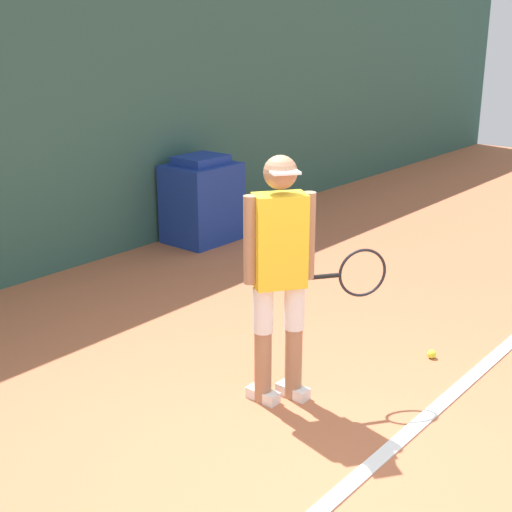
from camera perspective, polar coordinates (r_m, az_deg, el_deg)
The scene contains 5 objects.
ground_plane at distance 4.38m, azimuth 4.26°, elevation -16.86°, with size 24.00×24.00×0.00m, color #B76642.
court_baseline at distance 4.27m, azimuth 7.16°, elevation -17.96°, with size 21.60×0.10×0.01m.
tennis_player at distance 4.72m, azimuth 2.06°, elevation -1.06°, with size 0.83×0.64×1.72m.
tennis_ball at distance 5.81m, azimuth 13.88°, elevation -7.63°, with size 0.07×0.07×0.07m.
covered_chair at distance 8.52m, azimuth -4.35°, elevation 4.43°, with size 0.82×0.66×1.03m.
Camera 1 is at (-2.95, -2.04, 2.52)m, focal length 50.00 mm.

